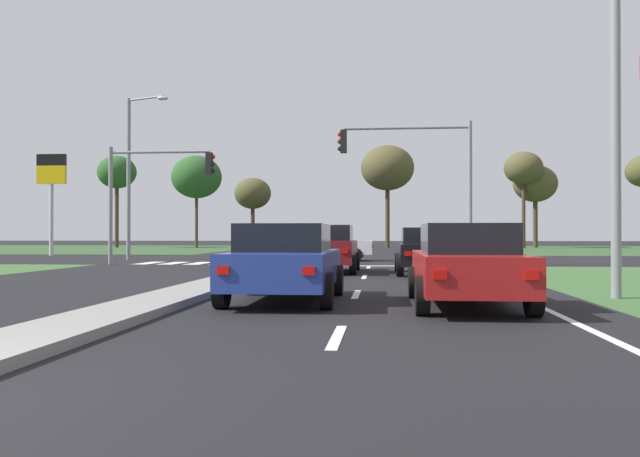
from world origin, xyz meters
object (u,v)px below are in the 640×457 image
(traffic_signal_near_left, at_px, (151,183))
(street_lamp_near, at_px, (607,3))
(car_red_sixth, at_px, (466,264))
(car_white_third, at_px, (329,245))
(street_lamp_second, at_px, (132,168))
(car_maroon_near, at_px, (328,248))
(treeline_second, at_px, (197,177))
(car_teal_fourth, at_px, (309,241))
(car_blue_second, at_px, (285,262))
(treeline_near, at_px, (117,173))
(traffic_signal_near_right, at_px, (421,166))
(treeline_fourth, at_px, (387,168))
(treeline_seventh, at_px, (535,184))
(car_black_fifth, at_px, (426,250))
(treeline_third, at_px, (253,194))
(pedestrian_at_median, at_px, (322,236))
(fuel_price_totem, at_px, (51,181))
(treeline_fifth, at_px, (523,169))

(traffic_signal_near_left, xyz_separation_m, street_lamp_near, (14.43, -13.77, 2.49))
(car_red_sixth, bearing_deg, car_white_third, 101.25)
(car_red_sixth, relative_size, street_lamp_second, 0.56)
(car_maroon_near, relative_size, traffic_signal_near_left, 0.87)
(street_lamp_near, distance_m, street_lamp_second, 25.33)
(treeline_second, bearing_deg, car_teal_fourth, -31.65)
(car_blue_second, relative_size, traffic_signal_near_left, 0.86)
(car_red_sixth, height_order, traffic_signal_near_left, traffic_signal_near_left)
(car_white_third, bearing_deg, street_lamp_near, -159.11)
(traffic_signal_near_left, distance_m, treeline_near, 39.94)
(car_blue_second, bearing_deg, street_lamp_near, 11.57)
(car_red_sixth, relative_size, treeline_second, 0.52)
(traffic_signal_near_right, bearing_deg, treeline_fourth, 91.73)
(car_white_third, relative_size, treeline_seventh, 0.53)
(car_blue_second, height_order, car_white_third, car_white_third)
(car_white_third, bearing_deg, car_blue_second, -177.83)
(car_blue_second, bearing_deg, car_black_fifth, 70.80)
(treeline_seventh, bearing_deg, treeline_third, 177.71)
(pedestrian_at_median, relative_size, treeline_seventh, 0.22)
(car_maroon_near, bearing_deg, car_teal_fourth, 97.47)
(treeline_third, bearing_deg, traffic_signal_near_left, -85.01)
(car_blue_second, distance_m, car_black_fifth, 9.93)
(car_maroon_near, relative_size, street_lamp_second, 0.54)
(car_maroon_near, height_order, treeline_seventh, treeline_seventh)
(traffic_signal_near_right, height_order, street_lamp_second, street_lamp_second)
(treeline_second, bearing_deg, pedestrian_at_median, -52.84)
(fuel_price_totem, bearing_deg, treeline_fifth, 38.47)
(treeline_seventh, bearing_deg, traffic_signal_near_left, -122.12)
(car_maroon_near, height_order, treeline_third, treeline_third)
(car_blue_second, bearing_deg, treeline_fourth, 87.56)
(traffic_signal_near_right, distance_m, street_lamp_second, 14.96)
(treeline_near, relative_size, treeline_third, 1.27)
(car_white_third, distance_m, traffic_signal_near_right, 7.36)
(car_white_third, relative_size, treeline_third, 0.60)
(car_white_third, relative_size, street_lamp_second, 0.53)
(car_red_sixth, bearing_deg, car_maroon_near, 107.54)
(treeline_fourth, bearing_deg, traffic_signal_near_left, -105.04)
(car_teal_fourth, bearing_deg, car_white_third, 98.80)
(traffic_signal_near_right, relative_size, treeline_seventh, 0.74)
(treeline_fifth, bearing_deg, car_teal_fourth, -155.30)
(traffic_signal_near_left, xyz_separation_m, treeline_seventh, (24.65, 39.27, 2.69))
(street_lamp_second, height_order, treeline_fourth, treeline_fourth)
(car_teal_fourth, relative_size, treeline_near, 0.48)
(pedestrian_at_median, bearing_deg, treeline_second, -59.07)
(car_black_fifth, xyz_separation_m, treeline_near, (-27.62, 41.94, 6.61))
(car_blue_second, distance_m, treeline_seventh, 57.09)
(car_blue_second, xyz_separation_m, traffic_signal_near_left, (-8.02, 15.08, 2.75))
(car_white_third, height_order, pedestrian_at_median, pedestrian_at_median)
(street_lamp_near, distance_m, treeline_fifth, 52.13)
(fuel_price_totem, bearing_deg, street_lamp_near, -45.35)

